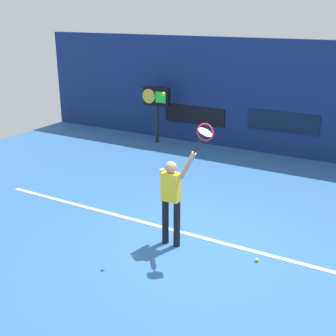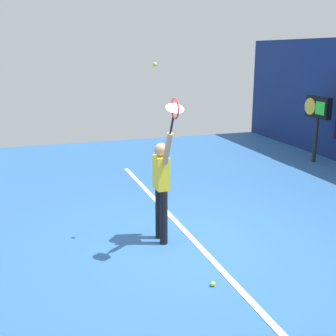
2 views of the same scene
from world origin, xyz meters
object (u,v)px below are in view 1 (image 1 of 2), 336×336
(tennis_player, at_px, (171,196))
(tennis_racket, at_px, (204,134))
(tennis_ball, at_px, (163,94))
(spare_ball, at_px, (257,260))
(scoreboard_clock, at_px, (156,99))

(tennis_player, height_order, tennis_racket, tennis_racket)
(tennis_ball, bearing_deg, tennis_player, 25.49)
(tennis_ball, xyz_separation_m, spare_ball, (1.78, 0.26, -2.88))
(tennis_player, bearing_deg, scoreboard_clock, 123.18)
(tennis_player, distance_m, spare_ball, 1.93)
(tennis_player, xyz_separation_m, scoreboard_clock, (-3.85, 5.89, 0.48))
(tennis_ball, bearing_deg, scoreboard_clock, 122.03)
(tennis_racket, distance_m, scoreboard_clock, 7.45)
(tennis_player, distance_m, tennis_racket, 1.43)
(tennis_ball, relative_size, spare_ball, 1.00)
(tennis_racket, relative_size, scoreboard_clock, 0.33)
(spare_ball, bearing_deg, tennis_player, -173.00)
(tennis_player, bearing_deg, spare_ball, 7.00)
(scoreboard_clock, bearing_deg, tennis_ball, -57.97)
(tennis_player, relative_size, spare_ball, 28.65)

